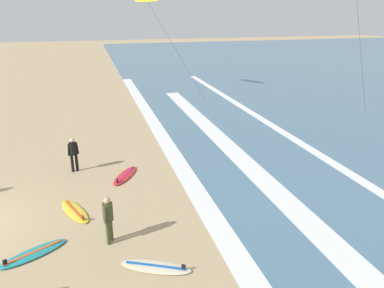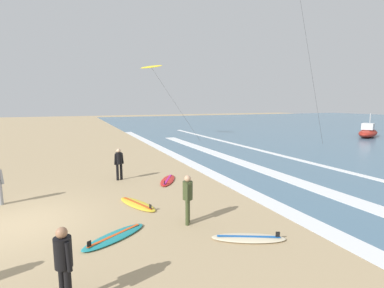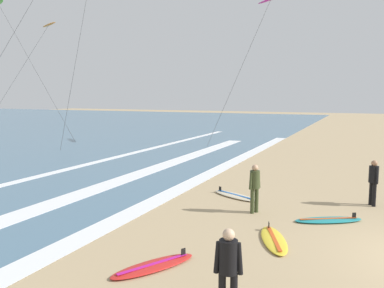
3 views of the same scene
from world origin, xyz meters
TOP-DOWN VIEW (x-y plane):
  - wave_foam_shoreline at (-1.23, 8.58)m, footprint 52.27×0.84m
  - wave_foam_mid_break at (0.90, 11.71)m, footprint 40.69×1.07m
  - surfer_background_far at (4.56, 1.42)m, footprint 0.48×0.33m
  - surfer_foreground_main at (2.07, 4.96)m, footprint 0.49×0.32m
  - surfer_left_far at (-4.06, 3.78)m, footprint 0.32×0.51m
  - surfboard_foreground_flat at (3.74, 6.14)m, footprint 1.46×2.15m
  - surfboard_right_spare at (-2.86, 5.93)m, footprint 2.13×1.54m
  - surfboard_near_water at (-0.19, 3.82)m, footprint 2.17×1.35m
  - surfboard_left_pile at (2.13, 2.66)m, footprint 1.56×2.12m
  - kite_magenta_mid_center at (20.19, 8.76)m, footprint 4.64×5.30m
  - kite_orange_far_right at (20.51, 30.96)m, footprint 5.87×6.34m

SIDE VIEW (x-z plane):
  - wave_foam_shoreline at x=-1.23m, z-range 0.01..0.02m
  - wave_foam_mid_break at x=0.90m, z-range 0.01..0.02m
  - surfboard_foreground_flat at x=3.74m, z-range -0.08..0.17m
  - surfboard_right_spare at x=-2.86m, z-range -0.08..0.17m
  - surfboard_near_water at x=-0.19m, z-range -0.08..0.17m
  - surfboard_left_pile at x=2.13m, z-range -0.08..0.17m
  - surfer_background_far at x=4.56m, z-range 0.16..1.76m
  - surfer_foreground_main at x=2.07m, z-range 0.16..1.76m
  - surfer_left_far at x=-4.06m, z-range 0.16..1.76m
  - kite_orange_far_right at x=20.51m, z-range 5.21..16.20m
  - kite_magenta_mid_center at x=20.19m, z-range 5.34..16.57m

